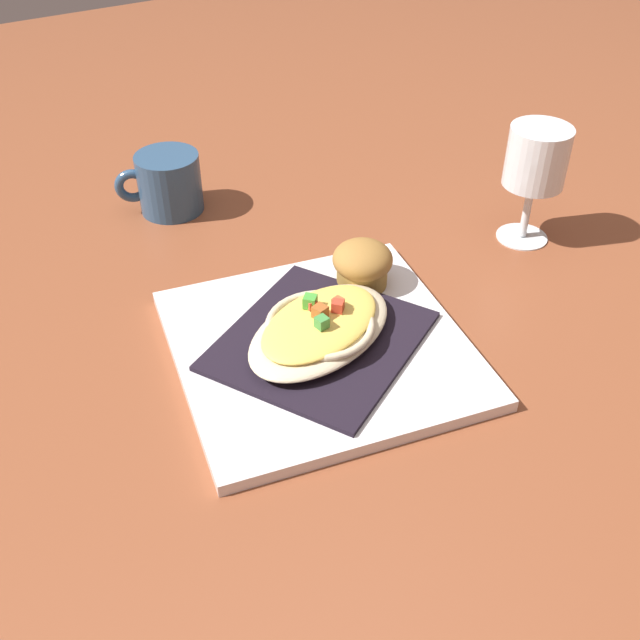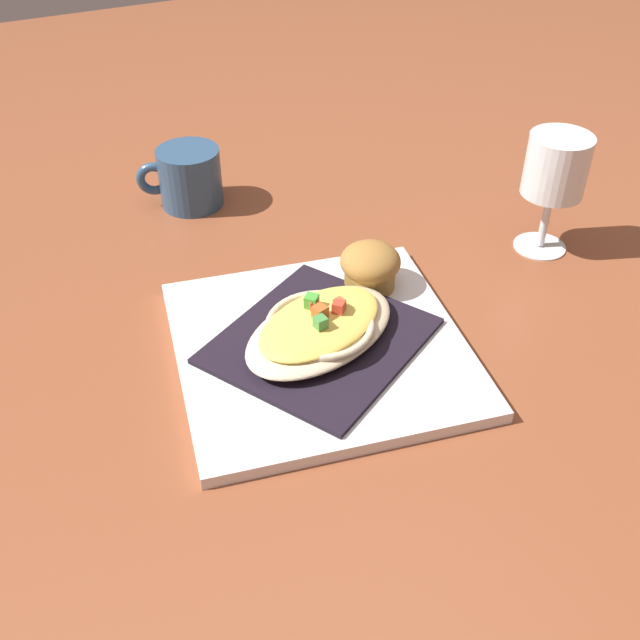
% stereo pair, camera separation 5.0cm
% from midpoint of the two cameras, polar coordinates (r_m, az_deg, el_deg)
% --- Properties ---
extents(ground_plane, '(2.60, 2.60, 0.00)m').
position_cam_midpoint_polar(ground_plane, '(0.80, -1.79, -2.51)').
color(ground_plane, brown).
extents(square_plate, '(0.34, 0.34, 0.01)m').
position_cam_midpoint_polar(square_plate, '(0.80, -1.80, -2.13)').
color(square_plate, white).
rests_on(square_plate, ground_plane).
extents(folded_napkin, '(0.27, 0.26, 0.01)m').
position_cam_midpoint_polar(folded_napkin, '(0.79, -1.82, -1.59)').
color(folded_napkin, black).
rests_on(folded_napkin, square_plate).
extents(gratin_dish, '(0.21, 0.17, 0.04)m').
position_cam_midpoint_polar(gratin_dish, '(0.78, -1.84, -0.58)').
color(gratin_dish, beige).
rests_on(gratin_dish, folded_napkin).
extents(muffin, '(0.07, 0.07, 0.05)m').
position_cam_midpoint_polar(muffin, '(0.86, 1.54, 4.21)').
color(muffin, olive).
rests_on(muffin, square_plate).
extents(coffee_mug, '(0.11, 0.08, 0.08)m').
position_cam_midpoint_polar(coffee_mug, '(1.05, -12.71, 9.81)').
color(coffee_mug, '#2E4E6F').
rests_on(coffee_mug, ground_plane).
extents(stemmed_glass, '(0.08, 0.08, 0.15)m').
position_cam_midpoint_polar(stemmed_glass, '(0.96, 14.52, 11.33)').
color(stemmed_glass, white).
rests_on(stemmed_glass, ground_plane).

